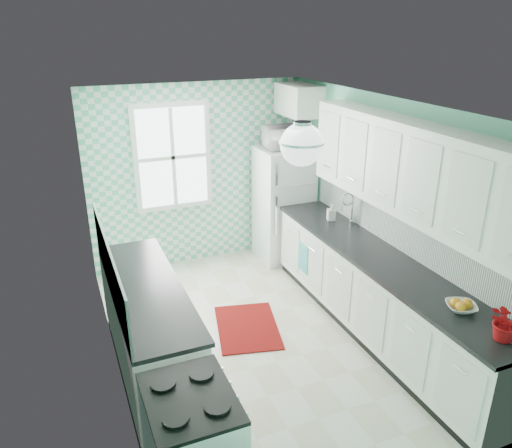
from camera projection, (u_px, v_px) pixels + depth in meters
name	position (u px, v px, depth m)	size (l,w,h in m)	color
floor	(261.00, 339.00, 5.45)	(3.00, 4.40, 0.02)	beige
ceiling	(262.00, 105.00, 4.50)	(3.00, 4.40, 0.02)	white
wall_back	(198.00, 175.00, 6.86)	(3.00, 0.02, 2.50)	#69C6A3
wall_front	(401.00, 363.00, 3.08)	(3.00, 0.02, 2.50)	#69C6A3
wall_left	(105.00, 259.00, 4.44)	(0.02, 4.40, 2.50)	#69C6A3
wall_right	(386.00, 213.00, 5.51)	(0.02, 4.40, 2.50)	#69C6A3
accent_wall	(199.00, 176.00, 6.85)	(3.00, 0.01, 2.50)	#5FC39D
window	(173.00, 157.00, 6.58)	(1.04, 0.05, 1.44)	white
backsplash_right	(408.00, 231.00, 5.18)	(0.02, 3.60, 0.51)	white
backsplash_left	(110.00, 268.00, 4.40)	(0.02, 2.15, 0.51)	white
upper_cabinets_right	(417.00, 172.00, 4.69)	(0.33, 3.20, 0.90)	white
upper_cabinet_fridge	(297.00, 100.00, 6.63)	(0.40, 0.74, 0.40)	white
ceiling_light	(302.00, 144.00, 3.89)	(0.34, 0.34, 0.35)	silver
base_cabinets_right	(378.00, 298.00, 5.36)	(0.60, 3.60, 0.90)	white
countertop_right	(381.00, 259.00, 5.18)	(0.63, 3.60, 0.04)	black
base_cabinets_left	(149.00, 332.00, 4.78)	(0.60, 2.15, 0.90)	white
countertop_left	(146.00, 288.00, 4.61)	(0.63, 2.15, 0.04)	black
fridge	(283.00, 204.00, 7.06)	(0.71, 0.70, 1.62)	white
stove	(193.00, 446.00, 3.47)	(0.59, 0.74, 0.89)	white
sink	(337.00, 227.00, 5.96)	(0.57, 0.48, 0.53)	silver
rug	(247.00, 327.00, 5.64)	(0.67, 0.95, 0.02)	#72000F
dish_towel	(303.00, 258.00, 6.20)	(0.02, 0.24, 0.36)	#6DBCB5
fruit_bowl	(461.00, 307.00, 4.22)	(0.25, 0.25, 0.06)	white
potted_plant	(507.00, 322.00, 3.78)	(0.28, 0.24, 0.31)	#AC2222
soap_bottle	(331.00, 212.00, 6.12)	(0.09, 0.10, 0.21)	#96B3C6
microwave	(285.00, 137.00, 6.70)	(0.54, 0.37, 0.30)	white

